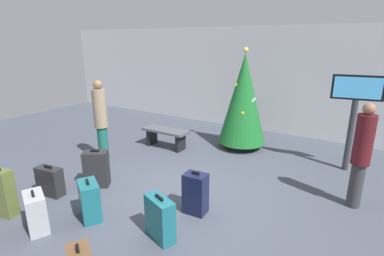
# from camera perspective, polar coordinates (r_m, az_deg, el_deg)

# --- Properties ---
(ground_plane) EXTENTS (16.00, 16.00, 0.00)m
(ground_plane) POSITION_cam_1_polar(r_m,az_deg,el_deg) (5.35, -2.87, -12.74)
(ground_plane) COLOR #424754
(back_wall) EXTENTS (16.00, 0.20, 3.03)m
(back_wall) POSITION_cam_1_polar(r_m,az_deg,el_deg) (8.95, 14.50, 8.98)
(back_wall) COLOR silver
(back_wall) RESTS_ON ground_plane
(holiday_tree) EXTENTS (1.16, 1.16, 2.47)m
(holiday_tree) POSITION_cam_1_polar(r_m,az_deg,el_deg) (7.32, 9.92, 5.59)
(holiday_tree) COLOR #4C3319
(holiday_tree) RESTS_ON ground_plane
(flight_info_kiosk) EXTENTS (0.94, 0.22, 1.98)m
(flight_info_kiosk) POSITION_cam_1_polar(r_m,az_deg,el_deg) (6.69, 29.06, 3.94)
(flight_info_kiosk) COLOR #333338
(flight_info_kiosk) RESTS_ON ground_plane
(waiting_bench) EXTENTS (1.21, 0.44, 0.48)m
(waiting_bench) POSITION_cam_1_polar(r_m,az_deg,el_deg) (7.45, -5.14, -1.23)
(waiting_bench) COLOR #4C5159
(waiting_bench) RESTS_ON ground_plane
(traveller_0) EXTENTS (0.37, 0.37, 1.83)m
(traveller_0) POSITION_cam_1_polar(r_m,az_deg,el_deg) (6.74, -17.28, 1.74)
(traveller_0) COLOR #19594C
(traveller_0) RESTS_ON ground_plane
(traveller_1) EXTENTS (0.33, 0.33, 1.73)m
(traveller_1) POSITION_cam_1_polar(r_m,az_deg,el_deg) (5.32, 30.02, -4.27)
(traveller_1) COLOR #333338
(traveller_1) RESTS_ON ground_plane
(suitcase_0) EXTENTS (0.51, 0.27, 0.55)m
(suitcase_0) POSITION_cam_1_polar(r_m,az_deg,el_deg) (5.79, -25.85, -9.28)
(suitcase_0) COLOR #232326
(suitcase_0) RESTS_ON ground_plane
(suitcase_1) EXTENTS (0.37, 0.28, 0.70)m
(suitcase_1) POSITION_cam_1_polar(r_m,az_deg,el_deg) (4.70, 0.67, -12.57)
(suitcase_1) COLOR #141938
(suitcase_1) RESTS_ON ground_plane
(suitcase_2) EXTENTS (0.50, 0.46, 0.72)m
(suitcase_2) POSITION_cam_1_polar(r_m,az_deg,el_deg) (5.77, -18.06, -7.54)
(suitcase_2) COLOR #232326
(suitcase_2) RESTS_ON ground_plane
(suitcase_3) EXTENTS (0.45, 0.30, 0.80)m
(suitcase_3) POSITION_cam_1_polar(r_m,az_deg,el_deg) (5.47, -33.06, -10.51)
(suitcase_3) COLOR #59602D
(suitcase_3) RESTS_ON ground_plane
(suitcase_4) EXTENTS (0.52, 0.45, 0.63)m
(suitcase_4) POSITION_cam_1_polar(r_m,az_deg,el_deg) (4.84, -19.27, -13.16)
(suitcase_4) COLOR #19606B
(suitcase_4) RESTS_ON ground_plane
(suitcase_6) EXTENTS (0.53, 0.37, 0.64)m
(suitcase_6) POSITION_cam_1_polar(r_m,az_deg,el_deg) (4.19, -6.25, -17.06)
(suitcase_6) COLOR #19606B
(suitcase_6) RESTS_ON ground_plane
(suitcase_7) EXTENTS (0.53, 0.42, 0.60)m
(suitcase_7) POSITION_cam_1_polar(r_m,az_deg,el_deg) (4.88, -28.03, -14.24)
(suitcase_7) COLOR #9EA0A5
(suitcase_7) RESTS_ON ground_plane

